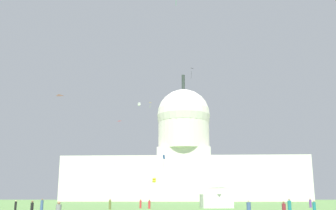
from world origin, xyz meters
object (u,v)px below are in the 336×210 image
object	(u,v)px
person_denim_edge_east	(249,209)
person_olive_aisle_center	(110,205)
kite_blue_low	(164,158)
kite_violet_low	(115,165)
event_tent	(216,191)
kite_pink_mid	(58,96)
person_red_near_tree_west	(141,204)
kite_red_mid	(120,122)
person_teal_back_left	(290,206)
person_black_deep_crowd	(16,206)
person_black_mid_center	(32,208)
capitol_building	(184,159)
person_teal_mid_left	(314,207)
kite_white_high	(139,104)
person_denim_lawn_far_left	(42,205)
person_maroon_near_tent	(284,210)
kite_gold_high	(151,104)
person_purple_front_left	(310,203)
kite_yellow_low	(154,180)
person_red_front_right	(149,204)
kite_black_high	(191,70)

from	to	relation	value
person_denim_edge_east	person_olive_aisle_center	xyz separation A→B (m)	(-19.30, 23.45, 0.05)
kite_blue_low	kite_violet_low	bearing A→B (deg)	21.15
event_tent	kite_pink_mid	size ratio (longest dim) A/B	4.77
person_red_near_tree_west	kite_red_mid	xyz separation A→B (m)	(-12.22, 46.26, 24.16)
person_teal_back_left	kite_blue_low	bearing A→B (deg)	-51.81
person_black_deep_crowd	person_black_mid_center	bearing A→B (deg)	107.40
event_tent	person_olive_aisle_center	xyz separation A→B (m)	(-18.20, -10.85, -2.39)
person_black_mid_center	kite_red_mid	xyz separation A→B (m)	(-2.58, 73.45, 24.18)
kite_violet_low	capitol_building	bearing A→B (deg)	-81.15
person_teal_mid_left	kite_white_high	size ratio (longest dim) A/B	1.38
person_olive_aisle_center	kite_pink_mid	bearing A→B (deg)	-160.19
person_olive_aisle_center	person_black_deep_crowd	xyz separation A→B (m)	(-14.20, -3.89, -0.09)
person_denim_edge_east	person_black_mid_center	world-z (taller)	person_denim_edge_east
person_denim_lawn_far_left	kite_pink_mid	size ratio (longest dim) A/B	1.27
person_maroon_near_tent	kite_violet_low	xyz separation A→B (m)	(-43.36, 146.01, 15.92)
kite_gold_high	kite_red_mid	size ratio (longest dim) A/B	1.58
person_olive_aisle_center	person_maroon_near_tent	size ratio (longest dim) A/B	1.10
person_purple_front_left	kite_yellow_low	xyz separation A→B (m)	(-36.77, 65.70, 7.40)
person_black_mid_center	person_purple_front_left	world-z (taller)	person_purple_front_left
person_teal_back_left	person_red_front_right	size ratio (longest dim) A/B	1.12
kite_blue_low	person_purple_front_left	bearing A→B (deg)	-149.95
person_purple_front_left	person_maroon_near_tent	world-z (taller)	person_purple_front_left
person_denim_lawn_far_left	kite_blue_low	distance (m)	70.15
person_teal_mid_left	kite_blue_low	world-z (taller)	kite_blue_low
event_tent	person_denim_lawn_far_left	world-z (taller)	event_tent
person_black_deep_crowd	kite_gold_high	size ratio (longest dim) A/B	0.58
kite_pink_mid	kite_white_high	distance (m)	83.23
kite_blue_low	kite_black_high	bearing A→B (deg)	-18.59
person_black_mid_center	person_red_near_tree_west	size ratio (longest dim) A/B	0.96
event_tent	kite_red_mid	world-z (taller)	kite_red_mid
person_red_near_tree_west	kite_violet_low	world-z (taller)	kite_violet_low
person_denim_lawn_far_left	person_maroon_near_tent	xyz separation A→B (m)	(31.90, -23.02, -0.07)
person_teal_back_left	kite_red_mid	distance (m)	79.74
person_teal_mid_left	kite_violet_low	size ratio (longest dim) A/B	0.54
kite_yellow_low	capitol_building	bearing A→B (deg)	-119.55
event_tent	kite_gold_high	distance (m)	127.79
kite_pink_mid	kite_red_mid	distance (m)	48.60
capitol_building	event_tent	bearing A→B (deg)	-86.82
person_red_near_tree_west	person_black_deep_crowd	distance (m)	21.75
person_teal_back_left	person_denim_edge_east	world-z (taller)	person_teal_back_left
person_purple_front_left	kite_violet_low	bearing A→B (deg)	11.73
capitol_building	person_red_near_tree_west	size ratio (longest dim) A/B	79.77
person_denim_lawn_far_left	person_olive_aisle_center	bearing A→B (deg)	85.02
person_teal_mid_left	kite_red_mid	size ratio (longest dim) A/B	0.98
capitol_building	person_purple_front_left	xyz separation A→B (m)	(26.54, -133.53, -21.27)
kite_violet_low	kite_white_high	size ratio (longest dim) A/B	2.57
kite_violet_low	kite_red_mid	distance (m)	66.44
person_purple_front_left	kite_gold_high	world-z (taller)	kite_gold_high
kite_gold_high	kite_blue_low	bearing A→B (deg)	126.75
person_maroon_near_tent	kite_violet_low	world-z (taller)	kite_violet_low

